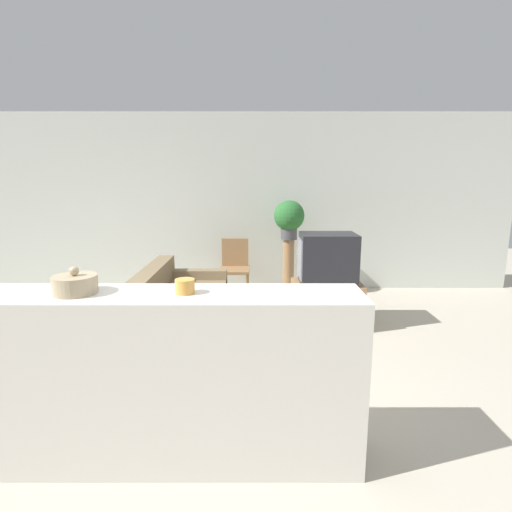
{
  "coord_description": "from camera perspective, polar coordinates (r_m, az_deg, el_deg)",
  "views": [
    {
      "loc": [
        0.53,
        -2.78,
        1.75
      ],
      "look_at": [
        0.53,
        1.75,
        0.85
      ],
      "focal_mm": 28.0,
      "sensor_mm": 36.0,
      "label": 1
    }
  ],
  "objects": [
    {
      "name": "candle_jar",
      "position": [
        2.36,
        -10.09,
        -4.27
      ],
      "size": [
        0.11,
        0.11,
        0.08
      ],
      "color": "gold",
      "rests_on": "foreground_counter"
    },
    {
      "name": "foreground_counter",
      "position": [
        2.6,
        -12.22,
        -16.75
      ],
      "size": [
        2.32,
        0.44,
        1.08
      ],
      "color": "silver",
      "rests_on": "ground_plane"
    },
    {
      "name": "ground_plane",
      "position": [
        3.32,
        -9.75,
        -20.7
      ],
      "size": [
        14.0,
        14.0,
        0.0
      ],
      "primitive_type": "plane",
      "color": "beige"
    },
    {
      "name": "television",
      "position": [
        4.68,
        10.16,
        -0.34
      ],
      "size": [
        0.65,
        0.47,
        0.58
      ],
      "color": "#232328",
      "rests_on": "tv_stand"
    },
    {
      "name": "tv_stand",
      "position": [
        4.82,
        10.01,
        -6.84
      ],
      "size": [
        0.8,
        0.5,
        0.54
      ],
      "color": "#9E754C",
      "rests_on": "ground_plane"
    },
    {
      "name": "wooden_chair",
      "position": [
        5.92,
        -3.03,
        -1.29
      ],
      "size": [
        0.44,
        0.44,
        0.85
      ],
      "color": "#9E754C",
      "rests_on": "ground_plane"
    },
    {
      "name": "plant_stand",
      "position": [
        5.93,
        4.66,
        -1.69
      ],
      "size": [
        0.17,
        0.17,
        0.85
      ],
      "color": "#9E754C",
      "rests_on": "ground_plane"
    },
    {
      "name": "potted_plant",
      "position": [
        5.81,
        4.78,
        5.52
      ],
      "size": [
        0.44,
        0.44,
        0.57
      ],
      "color": "#4C4C51",
      "rests_on": "plant_stand"
    },
    {
      "name": "couch",
      "position": [
        4.49,
        -11.33,
        -8.28
      ],
      "size": [
        0.9,
        2.06,
        0.73
      ],
      "color": "#847051",
      "rests_on": "ground_plane"
    },
    {
      "name": "wall_back",
      "position": [
        6.24,
        -4.86,
        7.52
      ],
      "size": [
        9.0,
        0.06,
        2.7
      ],
      "color": "silver",
      "rests_on": "ground_plane"
    },
    {
      "name": "decorative_bowl",
      "position": [
        2.55,
        -24.4,
        -3.67
      ],
      "size": [
        0.25,
        0.25,
        0.16
      ],
      "color": "tan",
      "rests_on": "foreground_counter"
    }
  ]
}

